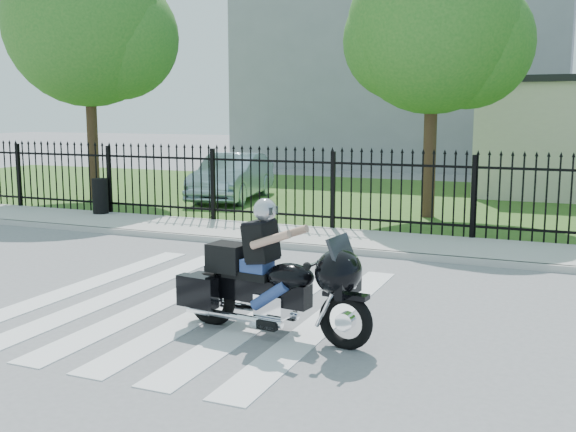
% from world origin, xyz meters
% --- Properties ---
extents(ground, '(120.00, 120.00, 0.00)m').
position_xyz_m(ground, '(0.00, 0.00, 0.00)').
color(ground, slate).
rests_on(ground, ground).
extents(crosswalk, '(5.00, 5.50, 0.01)m').
position_xyz_m(crosswalk, '(0.00, 0.00, 0.01)').
color(crosswalk, silver).
rests_on(crosswalk, ground).
extents(sidewalk, '(40.00, 2.00, 0.12)m').
position_xyz_m(sidewalk, '(0.00, 5.00, 0.06)').
color(sidewalk, '#ADAAA3').
rests_on(sidewalk, ground).
extents(curb, '(40.00, 0.12, 0.12)m').
position_xyz_m(curb, '(0.00, 4.00, 0.06)').
color(curb, '#ADAAA3').
rests_on(curb, ground).
extents(grass_strip, '(40.00, 12.00, 0.02)m').
position_xyz_m(grass_strip, '(0.00, 12.00, 0.01)').
color(grass_strip, '#325A1E').
rests_on(grass_strip, ground).
extents(iron_fence, '(26.00, 0.04, 1.80)m').
position_xyz_m(iron_fence, '(0.00, 6.00, 0.90)').
color(iron_fence, black).
rests_on(iron_fence, ground).
extents(tree_left, '(4.80, 4.80, 7.58)m').
position_xyz_m(tree_left, '(-8.50, 8.50, 5.17)').
color(tree_left, '#382316').
rests_on(tree_left, ground).
extents(tree_mid, '(4.20, 4.20, 6.78)m').
position_xyz_m(tree_mid, '(1.50, 9.00, 4.67)').
color(tree_mid, '#382316').
rests_on(tree_mid, ground).
extents(building_tall, '(15.00, 10.00, 12.00)m').
position_xyz_m(building_tall, '(-3.00, 26.00, 6.00)').
color(building_tall, gray).
rests_on(building_tall, ground).
extents(motorcycle_rider, '(2.55, 0.99, 1.69)m').
position_xyz_m(motorcycle_rider, '(1.55, -0.77, 0.69)').
color(motorcycle_rider, black).
rests_on(motorcycle_rider, ground).
extents(parked_car, '(2.15, 4.42, 1.39)m').
position_xyz_m(parked_car, '(-4.57, 9.97, 0.72)').
color(parked_car, '#98B3BF').
rests_on(parked_car, grass_strip).
extents(litter_bin, '(0.42, 0.42, 0.88)m').
position_xyz_m(litter_bin, '(-6.07, 5.70, 0.56)').
color(litter_bin, black).
rests_on(litter_bin, sidewalk).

